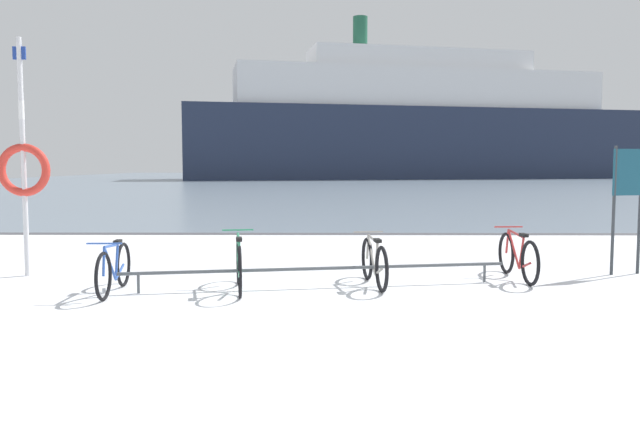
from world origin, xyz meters
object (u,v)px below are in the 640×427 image
bicycle_3 (518,257)px  rescue_post (24,165)px  bicycle_1 (239,264)px  info_sign (628,187)px  bicycle_2 (374,262)px  bicycle_0 (114,269)px  ferry_ship (426,126)px

bicycle_3 → rescue_post: bearing=178.2°
bicycle_1 → info_sign: 6.36m
bicycle_2 → rescue_post: (-5.52, 0.76, 1.43)m
bicycle_3 → rescue_post: rescue_post is taller
bicycle_0 → ferry_ship: bearing=77.2°
bicycle_0 → rescue_post: size_ratio=0.42×
bicycle_0 → bicycle_1: bearing=6.1°
bicycle_1 → rescue_post: 4.01m
bicycle_2 → bicycle_1: bearing=-168.9°
bicycle_2 → ferry_ship: size_ratio=0.03×
bicycle_1 → bicycle_3: (4.23, 0.90, -0.02)m
bicycle_3 → rescue_post: 7.93m
bicycle_1 → info_sign: size_ratio=0.80×
bicycle_3 → bicycle_2: bearing=-167.1°
bicycle_0 → ferry_ship: 69.46m
bicycle_3 → rescue_post: (-7.80, 0.24, 1.42)m
bicycle_3 → ferry_ship: (9.38, 66.39, 6.06)m
info_sign → bicycle_0: bearing=-168.8°
bicycle_0 → bicycle_3: bearing=10.3°
bicycle_1 → ferry_ship: 68.92m
bicycle_1 → ferry_ship: bearing=78.6°
bicycle_0 → bicycle_1: 1.73m
bicycle_2 → bicycle_3: 2.34m
rescue_post → ferry_ship: size_ratio=0.06×
bicycle_2 → info_sign: (4.18, 0.98, 1.08)m
bicycle_2 → bicycle_3: size_ratio=0.94×
bicycle_0 → bicycle_1: (1.72, 0.18, 0.03)m
bicycle_1 → info_sign: bearing=12.6°
bicycle_1 → bicycle_3: bearing=12.0°
bicycle_2 → ferry_ship: bearing=80.1°
bicycle_2 → info_sign: info_sign is taller
bicycle_2 → rescue_post: size_ratio=0.43×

